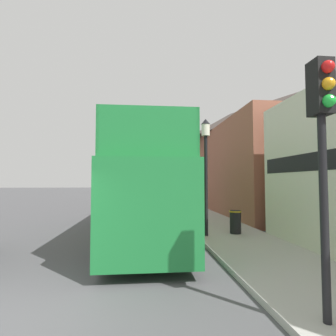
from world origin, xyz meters
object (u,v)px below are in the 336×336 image
(lamp_post_nearest, at_px, (206,154))
(tour_bus, at_px, (146,191))
(parked_car_ahead_of_bus, at_px, (154,202))
(litter_bin, at_px, (235,221))
(traffic_signal, at_px, (323,128))
(lamp_post_second, at_px, (181,162))

(lamp_post_nearest, bearing_deg, tour_bus, 152.14)
(parked_car_ahead_of_bus, relative_size, litter_bin, 4.60)
(lamp_post_nearest, bearing_deg, litter_bin, 13.37)
(traffic_signal, bearing_deg, parked_car_ahead_of_bus, 96.15)
(traffic_signal, height_order, lamp_post_nearest, lamp_post_nearest)
(lamp_post_nearest, relative_size, litter_bin, 4.95)
(parked_car_ahead_of_bus, xyz_separation_m, lamp_post_nearest, (1.50, -9.71, 2.60))
(tour_bus, xyz_separation_m, traffic_signal, (2.52, -7.48, 1.23))
(lamp_post_second, bearing_deg, parked_car_ahead_of_bus, 135.79)
(tour_bus, xyz_separation_m, lamp_post_nearest, (2.30, -1.22, 1.48))
(parked_car_ahead_of_bus, height_order, traffic_signal, traffic_signal)
(traffic_signal, height_order, litter_bin, traffic_signal)
(lamp_post_second, xyz_separation_m, litter_bin, (1.03, -7.73, -2.95))
(tour_bus, bearing_deg, litter_bin, -14.08)
(lamp_post_nearest, height_order, litter_bin, lamp_post_nearest)
(parked_car_ahead_of_bus, distance_m, lamp_post_second, 3.77)
(traffic_signal, relative_size, lamp_post_second, 0.78)
(tour_bus, height_order, parked_car_ahead_of_bus, tour_bus)
(lamp_post_nearest, xyz_separation_m, litter_bin, (1.26, 0.30, -2.64))
(tour_bus, distance_m, lamp_post_second, 7.48)
(tour_bus, distance_m, traffic_signal, 7.99)
(traffic_signal, distance_m, litter_bin, 7.06)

